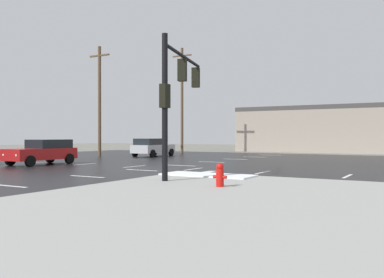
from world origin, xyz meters
name	(u,v)px	position (x,y,z in m)	size (l,w,h in m)	color
ground_plane	(163,168)	(0.00, 0.00, 0.00)	(120.00, 120.00, 0.00)	slate
road_asphalt	(163,168)	(0.00, 0.00, 0.01)	(44.00, 44.00, 0.02)	black
sidewalk_corner	(343,235)	(12.00, -12.00, 0.07)	(18.00, 18.00, 0.14)	#9E9E99
snow_strip_curbside	(208,175)	(5.00, -4.00, 0.17)	(4.00, 1.60, 0.06)	white
lane_markings	(167,170)	(1.20, -1.38, 0.02)	(36.15, 36.15, 0.01)	silver
traffic_signal_mast	(176,86)	(4.19, -5.20, 3.89)	(1.62, 5.29, 5.55)	black
fire_hydrant	(220,175)	(7.20, -7.26, 0.54)	(0.48, 0.26, 0.79)	red
strip_building_background	(324,129)	(2.21, 29.79, 2.58)	(18.71, 8.00, 5.17)	gray
sedan_silver	(152,147)	(-8.13, 10.37, 0.85)	(2.17, 4.60, 1.58)	#B7BABF
sedan_red	(43,151)	(-8.08, -1.57, 0.85)	(2.03, 4.54, 1.58)	#B21919
utility_pole_far	(100,99)	(-12.31, 8.22, 5.08)	(2.20, 0.28, 9.73)	brown
utility_pole_distant	(182,99)	(-9.31, 17.30, 5.68)	(2.20, 0.28, 10.91)	brown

